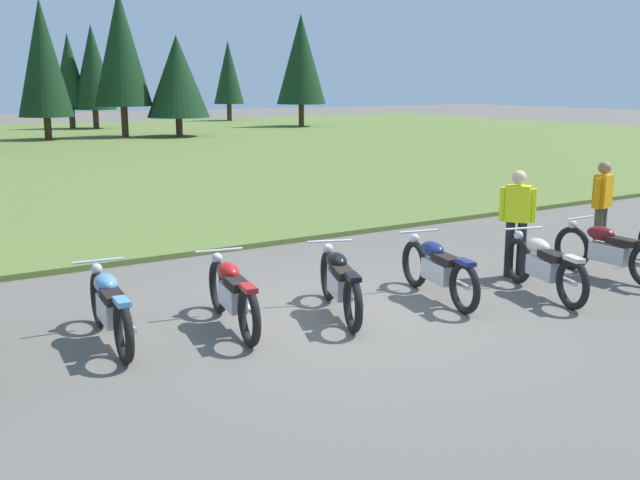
{
  "coord_description": "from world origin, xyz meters",
  "views": [
    {
      "loc": [
        -5.36,
        -7.67,
        2.98
      ],
      "look_at": [
        0.0,
        0.6,
        0.9
      ],
      "focal_mm": 42.06,
      "sensor_mm": 36.0,
      "label": 1
    }
  ],
  "objects_px": {
    "motorcycle_red": "(232,293)",
    "rider_in_hivis_vest": "(602,203)",
    "motorcycle_sky_blue": "(110,307)",
    "motorcycle_black": "(340,282)",
    "rider_near_row_end": "(517,217)",
    "motorcycle_navy": "(438,269)",
    "motorcycle_maroon": "(609,251)",
    "motorcycle_cream": "(543,265)"
  },
  "relations": [
    {
      "from": "motorcycle_red",
      "to": "rider_in_hivis_vest",
      "type": "xyz_separation_m",
      "value": [
        7.03,
        -0.02,
        0.51
      ]
    },
    {
      "from": "motorcycle_sky_blue",
      "to": "motorcycle_black",
      "type": "distance_m",
      "value": 2.9
    },
    {
      "from": "rider_in_hivis_vest",
      "to": "rider_near_row_end",
      "type": "relative_size",
      "value": 1.0
    },
    {
      "from": "motorcycle_sky_blue",
      "to": "rider_near_row_end",
      "type": "xyz_separation_m",
      "value": [
        6.23,
        -0.43,
        0.51
      ]
    },
    {
      "from": "rider_in_hivis_vest",
      "to": "motorcycle_navy",
      "type": "bearing_deg",
      "value": -174.18
    },
    {
      "from": "motorcycle_sky_blue",
      "to": "motorcycle_black",
      "type": "xyz_separation_m",
      "value": [
        2.85,
        -0.54,
        0.0
      ]
    },
    {
      "from": "rider_near_row_end",
      "to": "rider_in_hivis_vest",
      "type": "bearing_deg",
      "value": 3.82
    },
    {
      "from": "motorcycle_black",
      "to": "rider_near_row_end",
      "type": "height_order",
      "value": "rider_near_row_end"
    },
    {
      "from": "motorcycle_maroon",
      "to": "rider_in_hivis_vest",
      "type": "height_order",
      "value": "rider_in_hivis_vest"
    },
    {
      "from": "motorcycle_red",
      "to": "motorcycle_cream",
      "type": "height_order",
      "value": "same"
    },
    {
      "from": "motorcycle_navy",
      "to": "motorcycle_cream",
      "type": "relative_size",
      "value": 1.02
    },
    {
      "from": "motorcycle_maroon",
      "to": "rider_in_hivis_vest",
      "type": "xyz_separation_m",
      "value": [
        1.08,
        0.98,
        0.51
      ]
    },
    {
      "from": "motorcycle_black",
      "to": "rider_near_row_end",
      "type": "relative_size",
      "value": 1.19
    },
    {
      "from": "motorcycle_black",
      "to": "motorcycle_maroon",
      "type": "xyz_separation_m",
      "value": [
        4.54,
        -0.72,
        0.0
      ]
    },
    {
      "from": "rider_in_hivis_vest",
      "to": "motorcycle_red",
      "type": "bearing_deg",
      "value": 179.87
    },
    {
      "from": "motorcycle_navy",
      "to": "motorcycle_cream",
      "type": "bearing_deg",
      "value": -25.17
    },
    {
      "from": "motorcycle_sky_blue",
      "to": "motorcycle_cream",
      "type": "xyz_separation_m",
      "value": [
        5.8,
        -1.35,
        0.0
      ]
    },
    {
      "from": "motorcycle_sky_blue",
      "to": "motorcycle_red",
      "type": "xyz_separation_m",
      "value": [
        1.44,
        -0.26,
        0.0
      ]
    },
    {
      "from": "motorcycle_sky_blue",
      "to": "motorcycle_black",
      "type": "relative_size",
      "value": 1.05
    },
    {
      "from": "motorcycle_maroon",
      "to": "rider_near_row_end",
      "type": "distance_m",
      "value": 1.52
    },
    {
      "from": "motorcycle_black",
      "to": "rider_in_hivis_vest",
      "type": "relative_size",
      "value": 1.19
    },
    {
      "from": "motorcycle_sky_blue",
      "to": "rider_near_row_end",
      "type": "bearing_deg",
      "value": -3.96
    },
    {
      "from": "rider_in_hivis_vest",
      "to": "rider_near_row_end",
      "type": "xyz_separation_m",
      "value": [
        -2.24,
        -0.15,
        0.0
      ]
    },
    {
      "from": "rider_in_hivis_vest",
      "to": "rider_near_row_end",
      "type": "distance_m",
      "value": 2.25
    },
    {
      "from": "motorcycle_sky_blue",
      "to": "rider_near_row_end",
      "type": "height_order",
      "value": "rider_near_row_end"
    },
    {
      "from": "motorcycle_sky_blue",
      "to": "motorcycle_navy",
      "type": "distance_m",
      "value": 4.46
    },
    {
      "from": "motorcycle_sky_blue",
      "to": "motorcycle_cream",
      "type": "relative_size",
      "value": 1.03
    },
    {
      "from": "motorcycle_red",
      "to": "motorcycle_cream",
      "type": "bearing_deg",
      "value": -14.01
    },
    {
      "from": "motorcycle_navy",
      "to": "motorcycle_sky_blue",
      "type": "bearing_deg",
      "value": 171.03
    },
    {
      "from": "motorcycle_sky_blue",
      "to": "motorcycle_maroon",
      "type": "bearing_deg",
      "value": -9.72
    },
    {
      "from": "rider_in_hivis_vest",
      "to": "motorcycle_maroon",
      "type": "bearing_deg",
      "value": -137.74
    },
    {
      "from": "motorcycle_maroon",
      "to": "rider_in_hivis_vest",
      "type": "relative_size",
      "value": 1.26
    },
    {
      "from": "motorcycle_cream",
      "to": "motorcycle_navy",
      "type": "bearing_deg",
      "value": 154.83
    },
    {
      "from": "motorcycle_cream",
      "to": "rider_in_hivis_vest",
      "type": "height_order",
      "value": "rider_in_hivis_vest"
    },
    {
      "from": "motorcycle_cream",
      "to": "motorcycle_maroon",
      "type": "height_order",
      "value": "same"
    },
    {
      "from": "motorcycle_sky_blue",
      "to": "rider_in_hivis_vest",
      "type": "relative_size",
      "value": 1.26
    },
    {
      "from": "motorcycle_red",
      "to": "motorcycle_navy",
      "type": "distance_m",
      "value": 2.99
    },
    {
      "from": "motorcycle_cream",
      "to": "motorcycle_maroon",
      "type": "relative_size",
      "value": 0.97
    },
    {
      "from": "motorcycle_navy",
      "to": "rider_near_row_end",
      "type": "relative_size",
      "value": 1.24
    },
    {
      "from": "motorcycle_sky_blue",
      "to": "rider_in_hivis_vest",
      "type": "bearing_deg",
      "value": -1.9
    },
    {
      "from": "motorcycle_red",
      "to": "motorcycle_navy",
      "type": "relative_size",
      "value": 1.0
    },
    {
      "from": "motorcycle_sky_blue",
      "to": "motorcycle_black",
      "type": "bearing_deg",
      "value": -10.75
    }
  ]
}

